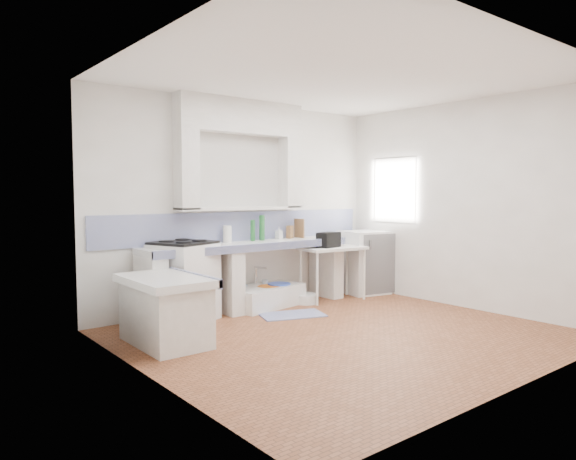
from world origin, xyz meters
TOP-DOWN VIEW (x-y plane):
  - floor at (0.00, 0.00)m, footprint 4.50×4.50m
  - ceiling at (0.00, 0.00)m, footprint 4.50×4.50m
  - wall_back at (0.00, 2.00)m, footprint 4.50×0.00m
  - wall_front at (0.00, -2.00)m, footprint 4.50×0.00m
  - wall_left at (-2.25, 0.00)m, footprint 0.00×4.50m
  - wall_right at (2.25, 0.00)m, footprint 0.00×4.50m
  - alcove_mass at (-0.10, 1.88)m, footprint 1.90×0.25m
  - window_frame at (2.42, 1.20)m, footprint 0.35×0.86m
  - lace_valance at (2.28, 1.20)m, footprint 0.01×0.84m
  - counter_slab at (-0.10, 1.70)m, footprint 3.00×0.60m
  - counter_lip at (-0.10, 1.42)m, footprint 3.00×0.04m
  - counter_pier_left at (-1.50, 1.70)m, footprint 0.20×0.55m
  - counter_pier_mid at (-0.45, 1.70)m, footprint 0.20×0.55m
  - counter_pier_right at (1.30, 1.70)m, footprint 0.20×0.55m
  - peninsula_top at (-1.70, 0.90)m, footprint 0.70×1.10m
  - peninsula_base at (-1.70, 0.90)m, footprint 0.60×1.00m
  - peninsula_lip at (-1.37, 0.90)m, footprint 0.04×1.10m
  - backsplash at (0.00, 1.99)m, footprint 4.27×0.03m
  - stove at (-1.08, 1.69)m, footprint 0.84×0.83m
  - sink at (0.15, 1.69)m, footprint 1.16×0.76m
  - side_table at (1.19, 1.45)m, footprint 1.00×0.64m
  - fridge at (1.96, 1.54)m, footprint 0.74×0.74m
  - bucket_red at (-0.12, 1.66)m, footprint 0.38×0.38m
  - bucket_orange at (0.17, 1.64)m, footprint 0.34×0.34m
  - bucket_blue at (0.38, 1.66)m, footprint 0.42×0.42m
  - basin_white at (0.74, 1.50)m, footprint 0.39×0.39m
  - water_bottle_a at (-0.08, 1.85)m, footprint 0.11×0.11m
  - water_bottle_b at (0.26, 1.84)m, footprint 0.12×0.12m
  - black_bag at (1.10, 1.44)m, footprint 0.37×0.25m
  - green_bottle_a at (0.06, 1.85)m, footprint 0.06×0.06m
  - green_bottle_b at (0.22, 1.85)m, footprint 0.09×0.09m
  - knife_block at (0.72, 1.85)m, footprint 0.11×0.10m
  - cutting_board at (0.90, 1.85)m, footprint 0.03×0.21m
  - paper_towel at (-0.35, 1.85)m, footprint 0.12×0.12m
  - soap_bottle at (0.52, 1.85)m, footprint 0.10×0.10m
  - rug at (0.12, 1.06)m, footprint 0.91×0.70m

SIDE VIEW (x-z plane):
  - floor at x=0.00m, z-range 0.00..0.00m
  - rug at x=0.12m, z-range 0.00..0.01m
  - basin_white at x=0.74m, z-range 0.00..0.13m
  - sink at x=0.15m, z-range 0.00..0.26m
  - bucket_red at x=-0.12m, z-range 0.00..0.27m
  - bucket_orange at x=0.17m, z-range 0.00..0.29m
  - bucket_blue at x=0.38m, z-range 0.00..0.30m
  - water_bottle_a at x=-0.08m, z-range 0.00..0.31m
  - water_bottle_b at x=0.26m, z-range 0.00..0.34m
  - peninsula_base at x=-1.70m, z-range 0.00..0.62m
  - side_table at x=1.19m, z-range 0.37..0.41m
  - counter_pier_left at x=-1.50m, z-range 0.00..0.82m
  - counter_pier_mid at x=-0.45m, z-range 0.00..0.82m
  - counter_pier_right at x=1.30m, z-range 0.00..0.82m
  - stove at x=-1.08m, z-range 0.00..0.94m
  - fridge at x=1.96m, z-range 0.00..0.97m
  - peninsula_top at x=-1.70m, z-range 0.62..0.70m
  - peninsula_lip at x=-1.37m, z-range 0.61..0.71m
  - counter_slab at x=-0.10m, z-range 0.82..0.90m
  - counter_lip at x=-0.10m, z-range 0.81..0.91m
  - black_bag at x=1.10m, z-range 0.78..0.99m
  - soap_bottle at x=0.52m, z-range 0.90..1.08m
  - knife_block at x=0.72m, z-range 0.90..1.09m
  - paper_towel at x=-0.35m, z-range 0.90..1.13m
  - cutting_board at x=0.90m, z-range 0.90..1.18m
  - green_bottle_a at x=0.06m, z-range 0.90..1.19m
  - green_bottle_b at x=0.22m, z-range 0.90..1.25m
  - backsplash at x=0.00m, z-range 0.90..1.30m
  - wall_back at x=0.00m, z-range -0.85..3.65m
  - wall_front at x=0.00m, z-range -0.85..3.65m
  - wall_left at x=-2.25m, z-range -0.85..3.65m
  - wall_right at x=2.25m, z-range -0.85..3.65m
  - window_frame at x=2.42m, z-range 1.07..2.13m
  - lace_valance at x=2.28m, z-range 1.86..2.10m
  - alcove_mass at x=-0.10m, z-range 2.35..2.80m
  - ceiling at x=0.00m, z-range 2.80..2.80m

